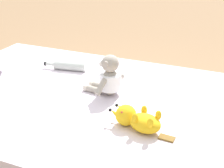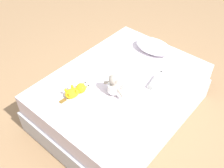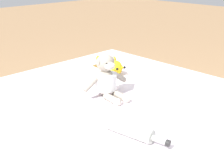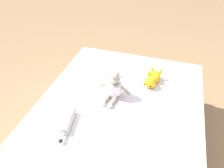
{
  "view_description": "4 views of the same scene",
  "coord_description": "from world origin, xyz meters",
  "px_view_note": "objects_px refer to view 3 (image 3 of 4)",
  "views": [
    {
      "loc": [
        -1.41,
        -0.84,
        1.32
      ],
      "look_at": [
        0.1,
        -0.21,
        0.56
      ],
      "focal_mm": 51.31,
      "sensor_mm": 36.0,
      "label": 1
    },
    {
      "loc": [
        1.25,
        -1.6,
        2.35
      ],
      "look_at": [
        0.05,
        -0.21,
        0.63
      ],
      "focal_mm": 41.77,
      "sensor_mm": 36.0,
      "label": 2
    },
    {
      "loc": [
        1.12,
        0.91,
        1.18
      ],
      "look_at": [
        0.07,
        -0.15,
        0.59
      ],
      "focal_mm": 48.4,
      "sensor_mm": 36.0,
      "label": 3
    },
    {
      "loc": [
        -0.29,
        1.02,
        1.67
      ],
      "look_at": [
        0.09,
        -0.21,
        0.62
      ],
      "focal_mm": 33.23,
      "sensor_mm": 36.0,
      "label": 4
    }
  ],
  "objects_px": {
    "bed": "(141,145)",
    "glass_bottle": "(131,130)",
    "plush_yellow_creature": "(110,66)",
    "plush_monkey": "(107,79)"
  },
  "relations": [
    {
      "from": "bed",
      "to": "plush_monkey",
      "type": "height_order",
      "value": "plush_monkey"
    },
    {
      "from": "plush_monkey",
      "to": "plush_yellow_creature",
      "type": "xyz_separation_m",
      "value": [
        -0.28,
        -0.26,
        -0.05
      ]
    },
    {
      "from": "bed",
      "to": "plush_yellow_creature",
      "type": "xyz_separation_m",
      "value": [
        -0.2,
        -0.46,
        0.31
      ]
    },
    {
      "from": "bed",
      "to": "glass_bottle",
      "type": "bearing_deg",
      "value": 32.17
    },
    {
      "from": "plush_monkey",
      "to": "plush_yellow_creature",
      "type": "height_order",
      "value": "plush_monkey"
    },
    {
      "from": "bed",
      "to": "glass_bottle",
      "type": "xyz_separation_m",
      "value": [
        0.29,
        0.18,
        0.29
      ]
    },
    {
      "from": "glass_bottle",
      "to": "bed",
      "type": "bearing_deg",
      "value": -147.83
    },
    {
      "from": "bed",
      "to": "plush_monkey",
      "type": "relative_size",
      "value": 6.29
    },
    {
      "from": "plush_yellow_creature",
      "to": "glass_bottle",
      "type": "relative_size",
      "value": 1.12
    },
    {
      "from": "plush_yellow_creature",
      "to": "glass_bottle",
      "type": "bearing_deg",
      "value": 52.18
    }
  ]
}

